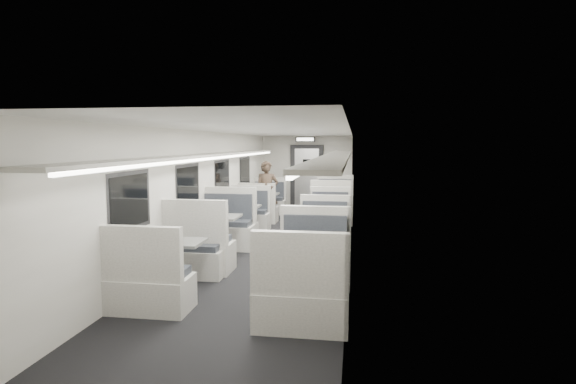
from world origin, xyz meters
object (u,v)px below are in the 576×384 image
(booth_left_d, at_px, (174,265))
(booth_right_d, at_px, (309,275))
(booth_right_a, at_px, (333,205))
(booth_left_c, at_px, (214,237))
(vestibule_door, at_px, (307,177))
(booth_left_b, at_px, (242,220))
(booth_left_a, at_px, (264,205))
(booth_right_c, at_px, (321,240))
(booth_right_b, at_px, (328,222))
(passenger, at_px, (267,192))
(exit_sign, at_px, (305,139))

(booth_left_d, distance_m, booth_right_d, 2.01)
(booth_right_a, distance_m, booth_right_d, 6.86)
(booth_left_c, height_order, vestibule_door, vestibule_door)
(vestibule_door, bearing_deg, booth_left_c, -98.17)
(booth_left_b, relative_size, booth_right_d, 0.92)
(booth_left_d, relative_size, booth_right_d, 0.97)
(booth_left_d, height_order, vestibule_door, vestibule_door)
(booth_left_a, distance_m, booth_right_c, 4.93)
(booth_right_b, height_order, booth_right_c, booth_right_c)
(booth_left_a, relative_size, booth_right_d, 0.92)
(booth_left_b, height_order, vestibule_door, vestibule_door)
(booth_left_d, bearing_deg, passenger, 87.31)
(booth_left_d, height_order, booth_right_a, booth_right_a)
(booth_left_c, relative_size, passenger, 1.38)
(booth_left_b, bearing_deg, booth_right_d, -64.59)
(booth_right_b, relative_size, booth_right_d, 0.91)
(booth_right_d, height_order, exit_sign, exit_sign)
(booth_left_b, xyz_separation_m, booth_right_a, (2.00, 2.65, 0.03))
(booth_right_a, bearing_deg, booth_left_b, -127.00)
(booth_right_d, relative_size, vestibule_door, 1.06)
(booth_left_a, xyz_separation_m, booth_right_d, (2.00, -6.81, 0.03))
(booth_left_a, bearing_deg, vestibule_door, 66.28)
(booth_right_a, height_order, vestibule_door, vestibule_door)
(booth_right_c, bearing_deg, booth_right_d, -90.00)
(passenger, bearing_deg, booth_right_a, 19.46)
(passenger, bearing_deg, exit_sign, 65.16)
(booth_right_a, bearing_deg, exit_sign, 119.99)
(booth_left_b, bearing_deg, booth_right_a, 53.00)
(exit_sign, bearing_deg, booth_left_c, -98.77)
(booth_right_c, bearing_deg, booth_left_d, -133.95)
(booth_left_d, bearing_deg, booth_right_a, 73.22)
(booth_right_d, bearing_deg, passenger, 106.37)
(booth_left_b, xyz_separation_m, vestibule_door, (1.00, 4.88, 0.67))
(booth_left_c, bearing_deg, booth_right_d, -46.62)
(booth_left_b, distance_m, booth_left_d, 3.98)
(booth_left_b, relative_size, booth_left_d, 0.96)
(booth_left_a, height_order, booth_right_d, booth_right_d)
(booth_left_d, xyz_separation_m, booth_right_a, (2.00, 6.63, 0.02))
(vestibule_door, relative_size, exit_sign, 3.39)
(booth_right_b, relative_size, vestibule_door, 0.96)
(booth_left_b, distance_m, booth_right_a, 3.32)
(vestibule_door, bearing_deg, booth_right_c, -81.61)
(booth_right_d, bearing_deg, booth_right_b, 90.00)
(booth_right_c, relative_size, booth_right_d, 0.93)
(booth_left_a, relative_size, booth_right_b, 1.01)
(booth_left_c, relative_size, booth_right_d, 1.05)
(booth_left_a, relative_size, vestibule_door, 0.98)
(booth_right_b, bearing_deg, booth_right_a, 90.00)
(passenger, xyz_separation_m, exit_sign, (0.73, 2.70, 1.44))
(booth_right_a, xyz_separation_m, booth_right_c, (0.00, -4.56, -0.03))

